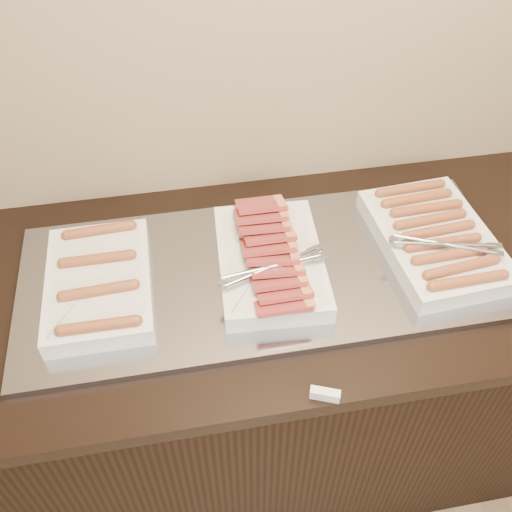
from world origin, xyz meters
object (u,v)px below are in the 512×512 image
Objects in this scene: dish_center at (270,260)px; counter at (271,371)px; dish_left at (99,283)px; dish_right at (435,239)px; warming_tray at (266,271)px.

counter is at bearing 19.07° from dish_center.
counter is 5.26× the size of dish_center.
dish_right is (0.83, -0.00, 0.00)m from dish_left.
dish_left is 0.92× the size of dish_center.
dish_center is (0.01, -0.00, 0.04)m from warming_tray.
warming_tray is at bearing 164.44° from dish_center.
counter is at bearing 0.00° from warming_tray.
counter is 0.46m from warming_tray.
warming_tray is 0.05m from dish_center.
dish_right reaches higher than counter.
dish_left is at bearing -176.99° from dish_center.
warming_tray reaches higher than counter.
warming_tray is at bearing -0.07° from dish_left.
dish_left is 0.83m from dish_right.
warming_tray is 3.33× the size of dish_left.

